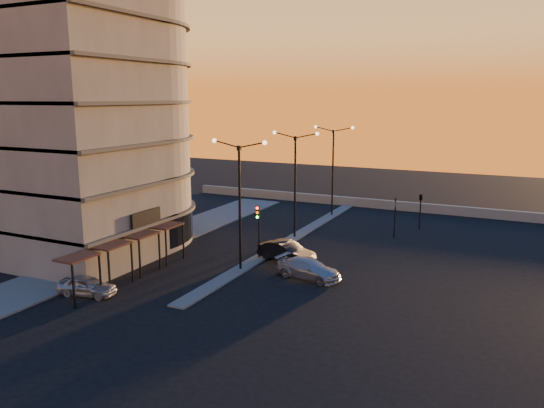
{
  "coord_description": "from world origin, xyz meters",
  "views": [
    {
      "loc": [
        18.1,
        -32.32,
        12.37
      ],
      "look_at": [
        -0.37,
        6.08,
        3.78
      ],
      "focal_mm": 35.0,
      "sensor_mm": 36.0,
      "label": 1
    }
  ],
  "objects": [
    {
      "name": "car_wagon",
      "position": [
        5.14,
        0.49,
        0.68
      ],
      "size": [
        4.99,
        2.77,
        1.37
      ],
      "primitive_type": "imported",
      "rotation": [
        0.0,
        0.0,
        1.38
      ],
      "color": "#9FA1A7",
      "rests_on": "ground"
    },
    {
      "name": "car_hatchback",
      "position": [
        -6.34,
        -8.63,
        0.63
      ],
      "size": [
        3.93,
        2.16,
        1.27
      ],
      "primitive_type": "imported",
      "rotation": [
        0.0,
        0.0,
        1.76
      ],
      "color": "#A5A8AD",
      "rests_on": "ground"
    },
    {
      "name": "building",
      "position": [
        -14.0,
        0.03,
        11.91
      ],
      "size": [
        14.35,
        17.08,
        25.0
      ],
      "color": "#656159",
      "rests_on": "ground"
    },
    {
      "name": "parapet",
      "position": [
        2.0,
        26.0,
        0.5
      ],
      "size": [
        44.0,
        0.5,
        1.0
      ],
      "primitive_type": "cube",
      "color": "slate",
      "rests_on": "ground"
    },
    {
      "name": "median",
      "position": [
        0.0,
        10.0,
        0.06
      ],
      "size": [
        1.2,
        36.0,
        0.12
      ],
      "primitive_type": "cube",
      "color": "#4F4F4D",
      "rests_on": "ground"
    },
    {
      "name": "streetlamp_mid",
      "position": [
        0.0,
        10.0,
        5.59
      ],
      "size": [
        4.32,
        0.32,
        9.51
      ],
      "color": "black",
      "rests_on": "ground"
    },
    {
      "name": "car_sedan",
      "position": [
        2.21,
        3.3,
        0.78
      ],
      "size": [
        5.0,
        2.81,
        1.56
      ],
      "primitive_type": "imported",
      "rotation": [
        0.0,
        0.0,
        1.31
      ],
      "color": "black",
      "rests_on": "ground"
    },
    {
      "name": "signal_east_a",
      "position": [
        8.0,
        14.0,
        1.93
      ],
      "size": [
        0.13,
        0.16,
        3.6
      ],
      "color": "black",
      "rests_on": "ground"
    },
    {
      "name": "signal_east_b",
      "position": [
        9.5,
        18.0,
        3.1
      ],
      "size": [
        0.42,
        1.99,
        3.6
      ],
      "color": "black",
      "rests_on": "ground"
    },
    {
      "name": "traffic_light_main",
      "position": [
        0.0,
        2.87,
        2.89
      ],
      "size": [
        0.28,
        0.44,
        4.25
      ],
      "color": "black",
      "rests_on": "ground"
    },
    {
      "name": "ground",
      "position": [
        0.0,
        0.0,
        0.0
      ],
      "size": [
        120.0,
        120.0,
        0.0
      ],
      "primitive_type": "plane",
      "color": "black",
      "rests_on": "ground"
    },
    {
      "name": "streetlamp_far",
      "position": [
        0.0,
        20.0,
        5.59
      ],
      "size": [
        4.32,
        0.32,
        9.51
      ],
      "color": "black",
      "rests_on": "ground"
    },
    {
      "name": "sidewalk_west",
      "position": [
        -10.5,
        4.0,
        0.06
      ],
      "size": [
        5.0,
        40.0,
        0.12
      ],
      "primitive_type": "cube",
      "color": "#4F4F4D",
      "rests_on": "ground"
    },
    {
      "name": "streetlamp_near",
      "position": [
        0.0,
        0.0,
        5.59
      ],
      "size": [
        4.32,
        0.32,
        9.51
      ],
      "color": "black",
      "rests_on": "ground"
    }
  ]
}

